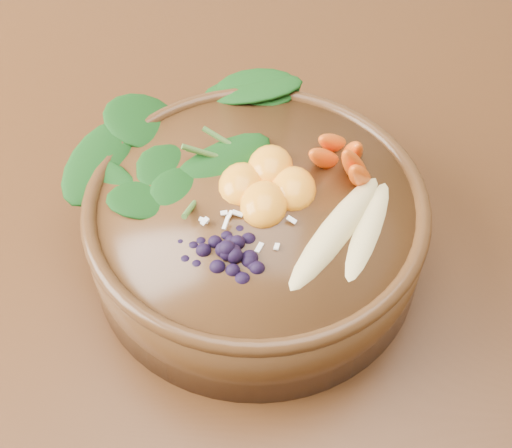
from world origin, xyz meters
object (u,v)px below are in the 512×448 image
Objects in this scene: kale_heap at (239,122)px; mandarin_cluster at (267,174)px; stoneware_bowl at (256,230)px; banana_halves at (354,219)px; blueberry_pile at (226,238)px; dining_table at (348,206)px; carrot_cluster at (352,126)px.

kale_heap reaches higher than mandarin_cluster.
stoneware_bowl is at bearing -72.08° from kale_heap.
kale_heap is 0.16m from banana_halves.
dining_table is at bearing 62.45° from blueberry_pile.
banana_halves is at bearing -16.21° from stoneware_bowl.
kale_heap is 1.42× the size of blueberry_pile.
carrot_cluster is at bearing -99.36° from dining_table.
banana_halves is at bearing -42.50° from kale_heap.
stoneware_bowl is at bearing 73.91° from blueberry_pile.
dining_table is 0.33m from blueberry_pile.
dining_table is 0.26m from mandarin_cluster.
dining_table is 7.45× the size of kale_heap.
stoneware_bowl is at bearing -177.26° from banana_halves.
blueberry_pile reaches higher than banana_halves.
carrot_cluster is (0.08, 0.06, 0.09)m from stoneware_bowl.
carrot_cluster is 0.17m from blueberry_pile.
banana_halves is (0.09, -0.03, 0.06)m from stoneware_bowl.
blueberry_pile reaches higher than stoneware_bowl.
dining_table is 0.27m from banana_halves.
stoneware_bowl is 0.11m from banana_halves.
stoneware_bowl is 1.53× the size of kale_heap.
carrot_cluster reaches higher than banana_halves.
carrot_cluster is (-0.02, -0.10, 0.23)m from dining_table.
banana_halves is at bearing -66.94° from carrot_cluster.
kale_heap is at bearing 107.92° from stoneware_bowl.
carrot_cluster is 0.10m from banana_halves.
stoneware_bowl is 1.89× the size of banana_halves.
dining_table is 15.38× the size of mandarin_cluster.
carrot_cluster reaches higher than stoneware_bowl.
blueberry_pile reaches higher than dining_table.
dining_table is at bearing 33.23° from kale_heap.
kale_heap is at bearing -146.77° from dining_table.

